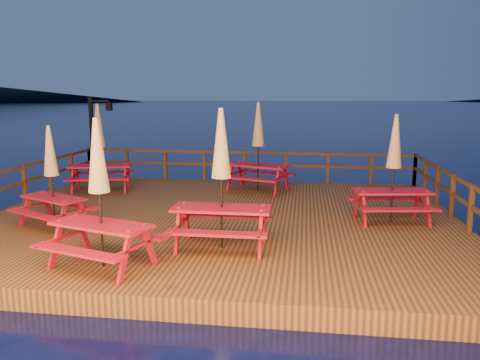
{
  "coord_description": "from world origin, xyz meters",
  "views": [
    {
      "loc": [
        2.11,
        -11.53,
        3.49
      ],
      "look_at": [
        0.42,
        0.6,
        1.24
      ],
      "focal_mm": 35.0,
      "sensor_mm": 36.0,
      "label": 1
    }
  ],
  "objects_px": {
    "lamp_post": "(96,130)",
    "picnic_table_2": "(99,191)",
    "picnic_table_1": "(258,145)",
    "picnic_table_0": "(52,175)"
  },
  "relations": [
    {
      "from": "lamp_post",
      "to": "picnic_table_2",
      "type": "bearing_deg",
      "value": -64.99
    },
    {
      "from": "picnic_table_1",
      "to": "picnic_table_2",
      "type": "bearing_deg",
      "value": -86.74
    },
    {
      "from": "picnic_table_2",
      "to": "picnic_table_1",
      "type": "bearing_deg",
      "value": 91.03
    },
    {
      "from": "picnic_table_1",
      "to": "picnic_table_2",
      "type": "xyz_separation_m",
      "value": [
        -2.11,
        -7.13,
        -0.08
      ]
    },
    {
      "from": "picnic_table_2",
      "to": "lamp_post",
      "type": "bearing_deg",
      "value": 132.51
    },
    {
      "from": "picnic_table_0",
      "to": "picnic_table_2",
      "type": "height_order",
      "value": "picnic_table_2"
    },
    {
      "from": "picnic_table_1",
      "to": "picnic_table_2",
      "type": "distance_m",
      "value": 7.44
    },
    {
      "from": "picnic_table_1",
      "to": "picnic_table_2",
      "type": "height_order",
      "value": "picnic_table_1"
    },
    {
      "from": "lamp_post",
      "to": "picnic_table_0",
      "type": "xyz_separation_m",
      "value": [
        1.68,
        -6.07,
        -0.56
      ]
    },
    {
      "from": "picnic_table_2",
      "to": "picnic_table_0",
      "type": "bearing_deg",
      "value": 151.39
    }
  ]
}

